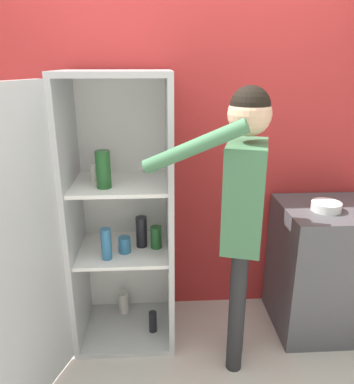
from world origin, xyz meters
TOP-DOWN VIEW (x-y plane):
  - wall_back at (0.00, 0.98)m, footprint 7.00×0.06m
  - refrigerator at (-0.51, 0.54)m, footprint 0.94×1.20m
  - person at (0.33, 0.31)m, footprint 0.74×0.49m
  - counter at (1.04, 0.63)m, footprint 0.69×0.60m
  - bowl at (0.96, 0.58)m, footprint 0.19×0.19m

SIDE VIEW (x-z plane):
  - counter at x=1.04m, z-range 0.00..0.94m
  - refrigerator at x=-0.51m, z-range 0.00..1.82m
  - bowl at x=0.96m, z-range 0.94..1.00m
  - person at x=0.33m, z-range 0.27..2.03m
  - wall_back at x=0.00m, z-range 0.00..2.55m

